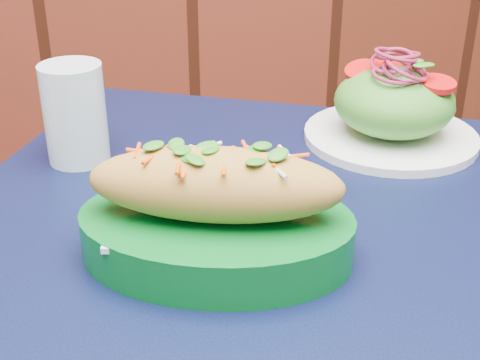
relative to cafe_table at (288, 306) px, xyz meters
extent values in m
cube|color=black|center=(0.00, 0.00, 0.07)|extent=(1.03, 1.03, 0.03)
cylinder|color=black|center=(-0.19, 0.43, -0.30)|extent=(0.04, 0.04, 0.72)
cube|color=white|center=(-0.08, -0.02, 0.13)|extent=(0.22, 0.14, 0.01)
ellipsoid|color=gold|center=(-0.08, -0.02, 0.17)|extent=(0.26, 0.14, 0.07)
cylinder|color=white|center=(0.19, 0.24, 0.09)|extent=(0.24, 0.24, 0.01)
ellipsoid|color=#4C992D|center=(0.19, 0.24, 0.14)|extent=(0.16, 0.16, 0.09)
cylinder|color=red|center=(0.23, 0.21, 0.19)|extent=(0.05, 0.05, 0.01)
cylinder|color=red|center=(0.15, 0.27, 0.19)|extent=(0.05, 0.05, 0.01)
cylinder|color=red|center=(0.19, 0.29, 0.19)|extent=(0.05, 0.05, 0.01)
torus|color=#972145|center=(0.19, 0.24, 0.20)|extent=(0.06, 0.06, 0.01)
torus|color=#972145|center=(0.19, 0.24, 0.20)|extent=(0.06, 0.06, 0.01)
torus|color=#972145|center=(0.19, 0.24, 0.20)|extent=(0.06, 0.06, 0.01)
torus|color=#972145|center=(0.19, 0.24, 0.21)|extent=(0.06, 0.06, 0.01)
torus|color=#972145|center=(0.19, 0.24, 0.21)|extent=(0.06, 0.06, 0.01)
torus|color=#972145|center=(0.19, 0.24, 0.22)|extent=(0.06, 0.06, 0.01)
cylinder|color=silver|center=(-0.24, 0.23, 0.15)|extent=(0.08, 0.08, 0.13)
camera|label=1|loc=(-0.13, -0.59, 0.47)|focal=50.00mm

